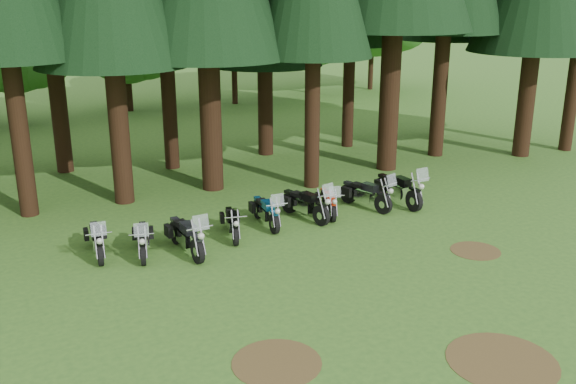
# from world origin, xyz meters

# --- Properties ---
(ground) EXTENTS (120.00, 120.00, 0.00)m
(ground) POSITION_xyz_m (0.00, 0.00, 0.00)
(ground) COLOR #335F21
(ground) RESTS_ON ground
(decid_3) EXTENTS (6.12, 5.95, 7.65)m
(decid_3) POSITION_xyz_m (-4.71, 25.13, 4.51)
(decid_3) COLOR #311C10
(decid_3) RESTS_ON ground
(decid_4) EXTENTS (5.93, 5.76, 7.41)m
(decid_4) POSITION_xyz_m (1.58, 26.32, 4.37)
(decid_4) COLOR #311C10
(decid_4) RESTS_ON ground
(decid_5) EXTENTS (8.45, 8.21, 10.56)m
(decid_5) POSITION_xyz_m (8.29, 25.71, 6.23)
(decid_5) COLOR #311C10
(decid_5) RESTS_ON ground
(decid_6) EXTENTS (7.06, 6.86, 8.82)m
(decid_6) POSITION_xyz_m (14.85, 27.01, 5.20)
(decid_6) COLOR #311C10
(decid_6) RESTS_ON ground
(decid_7) EXTENTS (8.44, 8.20, 10.55)m
(decid_7) POSITION_xyz_m (19.46, 26.83, 6.22)
(decid_7) COLOR #311C10
(decid_7) RESTS_ON ground
(dirt_patch_0) EXTENTS (1.80, 1.80, 0.01)m
(dirt_patch_0) POSITION_xyz_m (-3.00, -2.00, 0.01)
(dirt_patch_0) COLOR #4C3D1E
(dirt_patch_0) RESTS_ON ground
(dirt_patch_1) EXTENTS (1.40, 1.40, 0.01)m
(dirt_patch_1) POSITION_xyz_m (4.50, 0.50, 0.01)
(dirt_patch_1) COLOR #4C3D1E
(dirt_patch_1) RESTS_ON ground
(dirt_patch_2) EXTENTS (2.20, 2.20, 0.01)m
(dirt_patch_2) POSITION_xyz_m (1.00, -4.00, 0.01)
(dirt_patch_2) COLOR #4C3D1E
(dirt_patch_2) RESTS_ON ground
(motorcycle_0) EXTENTS (0.50, 2.11, 1.32)m
(motorcycle_0) POSITION_xyz_m (-5.01, 5.06, 0.44)
(motorcycle_0) COLOR black
(motorcycle_0) RESTS_ON ground
(motorcycle_1) EXTENTS (0.77, 2.02, 1.28)m
(motorcycle_1) POSITION_xyz_m (-3.88, 4.52, 0.43)
(motorcycle_1) COLOR black
(motorcycle_1) RESTS_ON ground
(motorcycle_2) EXTENTS (0.46, 2.33, 1.46)m
(motorcycle_2) POSITION_xyz_m (-2.77, 4.09, 0.49)
(motorcycle_2) COLOR black
(motorcycle_2) RESTS_ON ground
(motorcycle_3) EXTENTS (0.62, 1.92, 0.79)m
(motorcycle_3) POSITION_xyz_m (-1.16, 4.66, 0.40)
(motorcycle_3) COLOR black
(motorcycle_3) RESTS_ON ground
(motorcycle_4) EXTENTS (0.47, 2.12, 1.33)m
(motorcycle_4) POSITION_xyz_m (0.12, 5.03, 0.44)
(motorcycle_4) COLOR black
(motorcycle_4) RESTS_ON ground
(motorcycle_5) EXTENTS (0.75, 2.27, 1.43)m
(motorcycle_5) POSITION_xyz_m (1.49, 5.00, 0.48)
(motorcycle_5) COLOR black
(motorcycle_5) RESTS_ON ground
(motorcycle_6) EXTENTS (0.86, 1.96, 1.25)m
(motorcycle_6) POSITION_xyz_m (2.36, 5.02, 0.42)
(motorcycle_6) COLOR black
(motorcycle_6) RESTS_ON ground
(motorcycle_7) EXTENTS (0.85, 2.23, 1.41)m
(motorcycle_7) POSITION_xyz_m (3.80, 4.99, 0.47)
(motorcycle_7) COLOR black
(motorcycle_7) RESTS_ON ground
(motorcycle_8) EXTENTS (0.47, 2.47, 1.56)m
(motorcycle_8) POSITION_xyz_m (5.04, 4.85, 0.52)
(motorcycle_8) COLOR black
(motorcycle_8) RESTS_ON ground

